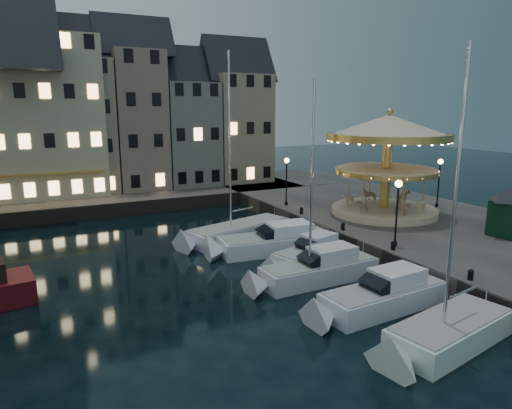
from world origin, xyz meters
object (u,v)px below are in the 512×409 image
motorboat_a (443,336)px  carousel (388,145)px  streetlamp_c (287,175)px  streetlamp_b (397,204)px  bollard_d (301,210)px  bollard_c (343,226)px  motorboat_d (307,257)px  motorboat_c (314,271)px  ticket_kiosk (511,204)px  motorboat_e (271,243)px  bollard_b (393,245)px  bollard_a (471,274)px  motorboat_b (378,298)px  streetlamp_d (439,176)px  motorboat_f (233,233)px

motorboat_a → carousel: motorboat_a is taller
motorboat_a → streetlamp_c: bearing=76.6°
streetlamp_b → bollard_d: size_ratio=7.32×
bollard_c → motorboat_d: (-4.37, -2.24, -0.97)m
streetlamp_b → streetlamp_c: size_ratio=1.00×
motorboat_c → ticket_kiosk: (14.44, -1.55, 2.84)m
bollard_c → motorboat_c: motorboat_c is taller
motorboat_a → motorboat_e: motorboat_a is taller
bollard_c → motorboat_a: size_ratio=0.05×
bollard_c → bollard_d: bearing=90.0°
motorboat_c → carousel: size_ratio=1.12×
streetlamp_c → bollard_b: streetlamp_c is taller
streetlamp_b → motorboat_e: streetlamp_b is taller
bollard_a → bollard_c: (0.00, 10.50, 0.00)m
motorboat_a → motorboat_c: 8.49m
ticket_kiosk → bollard_d: bearing=127.7°
motorboat_b → motorboat_d: 6.83m
motorboat_b → carousel: 16.95m
bollard_a → motorboat_c: bearing=132.6°
bollard_a → motorboat_d: 9.40m
streetlamp_d → motorboat_b: streetlamp_d is taller
bollard_a → bollard_d: (0.00, 16.00, 0.00)m
bollard_a → motorboat_d: motorboat_d is taller
bollard_a → carousel: size_ratio=0.06×
streetlamp_b → motorboat_b: 7.73m
bollard_d → motorboat_d: (-4.37, -7.74, -0.97)m
streetlamp_b → bollard_a: size_ratio=7.32×
bollard_a → carousel: 15.31m
bollard_d → streetlamp_c: bearing=80.3°
motorboat_b → motorboat_d: bearing=87.7°
bollard_a → motorboat_d: bearing=117.9°
streetlamp_d → motorboat_f: 18.57m
motorboat_e → motorboat_f: (-1.18, 3.78, -0.12)m
bollard_c → motorboat_b: 10.23m
streetlamp_b → bollard_c: 5.14m
streetlamp_d → carousel: bearing=179.4°
bollard_b → motorboat_a: size_ratio=0.05×
bollard_a → streetlamp_d: bearing=47.5°
streetlamp_b → motorboat_f: bearing=124.6°
motorboat_a → carousel: size_ratio=1.27×
carousel → ticket_kiosk: (2.98, -8.69, -3.31)m
streetlamp_c → bollard_c: bearing=-93.8°
streetlamp_c → motorboat_c: 15.23m
streetlamp_c → ticket_kiosk: (8.40, -15.12, -0.50)m
streetlamp_c → motorboat_e: (-5.55, -7.54, -3.37)m
streetlamp_b → streetlamp_d: bearing=31.8°
ticket_kiosk → bollard_c: bearing=145.8°
carousel → bollard_b: bearing=-128.5°
streetlamp_d → motorboat_e: 17.22m
bollard_c → ticket_kiosk: (9.00, -6.12, 1.91)m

